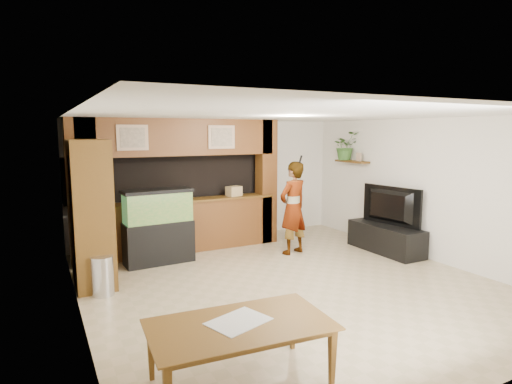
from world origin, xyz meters
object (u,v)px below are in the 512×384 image
pantry_cabinet (91,214)px  television (387,206)px  dining_table (242,355)px  aquarium (158,227)px  person (293,208)px

pantry_cabinet → television: bearing=-7.1°
pantry_cabinet → dining_table: (0.88, -3.43, -0.82)m
television → dining_table: bearing=113.7°
aquarium → person: person is taller
pantry_cabinet → aquarium: 1.43m
television → person: person is taller
television → pantry_cabinet: bearing=74.8°
aquarium → television: aquarium is taller
person → pantry_cabinet: bearing=-14.3°
aquarium → television: (4.17, -1.32, 0.26)m
aquarium → dining_table: 4.12m
person → dining_table: bearing=36.2°
aquarium → television: size_ratio=1.02×
aquarium → dining_table: bearing=-97.1°
pantry_cabinet → television: (5.35, -0.66, -0.21)m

